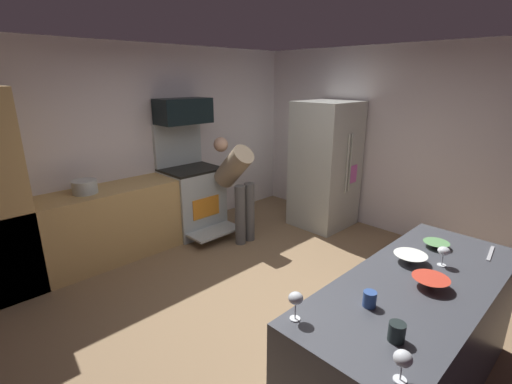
{
  "coord_description": "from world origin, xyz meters",
  "views": [
    {
      "loc": [
        -2.4,
        -2.25,
        2.18
      ],
      "look_at": [
        0.1,
        0.3,
        1.05
      ],
      "focal_mm": 25.59,
      "sensor_mm": 36.0,
      "label": 1
    }
  ],
  "objects_px": {
    "person_cook": "(236,181)",
    "stock_pot": "(85,187)",
    "mixing_bowl_prep": "(410,258)",
    "mug_tea": "(397,332)",
    "wine_glass_near": "(444,252)",
    "oven_range": "(192,198)",
    "refrigerator": "(325,165)",
    "mug_coffee": "(370,299)",
    "mixing_bowl_small": "(436,245)",
    "wine_glass_mid": "(296,299)",
    "mixing_bowl_large": "(430,282)",
    "microwave": "(183,111)",
    "wine_glass_far": "(403,360)"
  },
  "relations": [
    {
      "from": "stock_pot",
      "to": "person_cook",
      "type": "bearing_deg",
      "value": -20.91
    },
    {
      "from": "mixing_bowl_large",
      "to": "stock_pot",
      "type": "distance_m",
      "value": 3.65
    },
    {
      "from": "mixing_bowl_large",
      "to": "oven_range",
      "type": "bearing_deg",
      "value": 80.01
    },
    {
      "from": "mixing_bowl_prep",
      "to": "wine_glass_near",
      "type": "distance_m",
      "value": 0.23
    },
    {
      "from": "mug_coffee",
      "to": "stock_pot",
      "type": "xyz_separation_m",
      "value": [
        -0.36,
        3.38,
        0.03
      ]
    },
    {
      "from": "oven_range",
      "to": "mixing_bowl_small",
      "type": "height_order",
      "value": "oven_range"
    },
    {
      "from": "mixing_bowl_prep",
      "to": "wine_glass_mid",
      "type": "xyz_separation_m",
      "value": [
        -1.09,
        0.16,
        0.09
      ]
    },
    {
      "from": "mixing_bowl_large",
      "to": "wine_glass_mid",
      "type": "height_order",
      "value": "wine_glass_mid"
    },
    {
      "from": "microwave",
      "to": "wine_glass_far",
      "type": "xyz_separation_m",
      "value": [
        -1.48,
        -3.84,
        -0.72
      ]
    },
    {
      "from": "stock_pot",
      "to": "mixing_bowl_small",
      "type": "bearing_deg",
      "value": -66.84
    },
    {
      "from": "microwave",
      "to": "wine_glass_mid",
      "type": "distance_m",
      "value": 3.63
    },
    {
      "from": "mixing_bowl_large",
      "to": "wine_glass_far",
      "type": "bearing_deg",
      "value": -166.59
    },
    {
      "from": "mixing_bowl_small",
      "to": "refrigerator",
      "type": "bearing_deg",
      "value": 53.79
    },
    {
      "from": "person_cook",
      "to": "oven_range",
      "type": "bearing_deg",
      "value": 113.98
    },
    {
      "from": "wine_glass_near",
      "to": "stock_pot",
      "type": "xyz_separation_m",
      "value": [
        -1.17,
        3.5,
        -0.03
      ]
    },
    {
      "from": "refrigerator",
      "to": "mixing_bowl_small",
      "type": "distance_m",
      "value": 2.71
    },
    {
      "from": "oven_range",
      "to": "wine_glass_near",
      "type": "distance_m",
      "value": 3.53
    },
    {
      "from": "mug_tea",
      "to": "wine_glass_near",
      "type": "bearing_deg",
      "value": 7.36
    },
    {
      "from": "wine_glass_mid",
      "to": "mug_tea",
      "type": "bearing_deg",
      "value": -63.42
    },
    {
      "from": "wine_glass_far",
      "to": "stock_pot",
      "type": "xyz_separation_m",
      "value": [
        0.04,
        3.76,
        -0.04
      ]
    },
    {
      "from": "mixing_bowl_large",
      "to": "wine_glass_near",
      "type": "height_order",
      "value": "wine_glass_near"
    },
    {
      "from": "oven_range",
      "to": "person_cook",
      "type": "bearing_deg",
      "value": -66.02
    },
    {
      "from": "refrigerator",
      "to": "wine_glass_near",
      "type": "distance_m",
      "value": 2.99
    },
    {
      "from": "mixing_bowl_small",
      "to": "mixing_bowl_prep",
      "type": "relative_size",
      "value": 0.83
    },
    {
      "from": "wine_glass_far",
      "to": "mixing_bowl_large",
      "type": "bearing_deg",
      "value": 13.41
    },
    {
      "from": "refrigerator",
      "to": "wine_glass_far",
      "type": "distance_m",
      "value": 4.02
    },
    {
      "from": "mixing_bowl_large",
      "to": "mixing_bowl_prep",
      "type": "bearing_deg",
      "value": 44.92
    },
    {
      "from": "wine_glass_near",
      "to": "stock_pot",
      "type": "bearing_deg",
      "value": 108.42
    },
    {
      "from": "oven_range",
      "to": "microwave",
      "type": "xyz_separation_m",
      "value": [
        0.0,
        0.09,
        1.22
      ]
    },
    {
      "from": "oven_range",
      "to": "refrigerator",
      "type": "bearing_deg",
      "value": -36.01
    },
    {
      "from": "microwave",
      "to": "person_cook",
      "type": "height_order",
      "value": "microwave"
    },
    {
      "from": "mixing_bowl_prep",
      "to": "mug_tea",
      "type": "xyz_separation_m",
      "value": [
        -0.86,
        -0.3,
        0.02
      ]
    },
    {
      "from": "microwave",
      "to": "person_cook",
      "type": "bearing_deg",
      "value": -68.72
    },
    {
      "from": "microwave",
      "to": "oven_range",
      "type": "bearing_deg",
      "value": -90.0
    },
    {
      "from": "refrigerator",
      "to": "mug_coffee",
      "type": "distance_m",
      "value": 3.47
    },
    {
      "from": "microwave",
      "to": "mug_tea",
      "type": "bearing_deg",
      "value": -108.62
    },
    {
      "from": "mixing_bowl_small",
      "to": "mug_coffee",
      "type": "bearing_deg",
      "value": -178.74
    },
    {
      "from": "mixing_bowl_prep",
      "to": "wine_glass_far",
      "type": "bearing_deg",
      "value": -158.23
    },
    {
      "from": "person_cook",
      "to": "wine_glass_mid",
      "type": "height_order",
      "value": "person_cook"
    },
    {
      "from": "mug_coffee",
      "to": "stock_pot",
      "type": "relative_size",
      "value": 0.34
    },
    {
      "from": "mixing_bowl_large",
      "to": "wine_glass_far",
      "type": "height_order",
      "value": "wine_glass_far"
    },
    {
      "from": "mug_coffee",
      "to": "mixing_bowl_large",
      "type": "bearing_deg",
      "value": -20.28
    },
    {
      "from": "wine_glass_mid",
      "to": "mug_coffee",
      "type": "bearing_deg",
      "value": -29.18
    },
    {
      "from": "wine_glass_far",
      "to": "mug_coffee",
      "type": "height_order",
      "value": "wine_glass_far"
    },
    {
      "from": "person_cook",
      "to": "stock_pot",
      "type": "distance_m",
      "value": 1.86
    },
    {
      "from": "microwave",
      "to": "mixing_bowl_small",
      "type": "distance_m",
      "value": 3.53
    },
    {
      "from": "mixing_bowl_prep",
      "to": "wine_glass_far",
      "type": "xyz_separation_m",
      "value": [
        -1.09,
        -0.44,
        0.08
      ]
    },
    {
      "from": "mug_coffee",
      "to": "mug_tea",
      "type": "height_order",
      "value": "mug_tea"
    },
    {
      "from": "microwave",
      "to": "mug_coffee",
      "type": "height_order",
      "value": "microwave"
    },
    {
      "from": "mixing_bowl_large",
      "to": "mixing_bowl_prep",
      "type": "distance_m",
      "value": 0.33
    }
  ]
}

